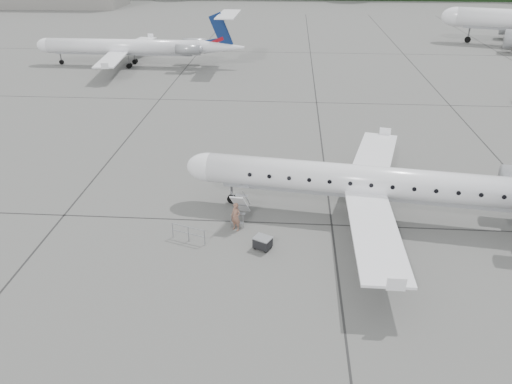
# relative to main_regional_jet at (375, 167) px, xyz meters

# --- Properties ---
(ground) EXTENTS (320.00, 320.00, 0.00)m
(ground) POSITION_rel_main_regional_jet_xyz_m (0.78, -6.29, -3.55)
(ground) COLOR #60605E
(ground) RESTS_ON ground
(main_regional_jet) EXTENTS (30.09, 23.41, 7.11)m
(main_regional_jet) POSITION_rel_main_regional_jet_xyz_m (0.00, 0.00, 0.00)
(main_regional_jet) COLOR white
(main_regional_jet) RESTS_ON ground
(airstair) EXTENTS (1.13, 2.27, 2.23)m
(airstair) POSITION_rel_main_regional_jet_xyz_m (-8.42, -1.04, -2.44)
(airstair) COLOR white
(airstair) RESTS_ON ground
(passenger) EXTENTS (0.82, 0.74, 1.87)m
(passenger) POSITION_rel_main_regional_jet_xyz_m (-8.58, -2.27, -2.62)
(passenger) COLOR #8B5D4B
(passenger) RESTS_ON ground
(safety_railing) EXTENTS (2.11, 0.79, 1.00)m
(safety_railing) POSITION_rel_main_regional_jet_xyz_m (-11.30, -3.78, -3.05)
(safety_railing) COLOR gray
(safety_railing) RESTS_ON ground
(baggage_cart) EXTENTS (1.20, 1.12, 0.83)m
(baggage_cart) POSITION_rel_main_regional_jet_xyz_m (-6.79, -4.27, -3.14)
(baggage_cart) COLOR black
(baggage_cart) RESTS_ON ground
(bg_regional_left) EXTENTS (28.17, 20.50, 7.31)m
(bg_regional_left) POSITION_rel_main_regional_jet_xyz_m (-28.93, 40.60, 0.10)
(bg_regional_left) COLOR white
(bg_regional_left) RESTS_ON ground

